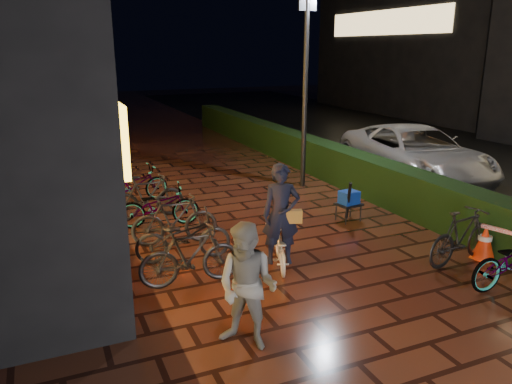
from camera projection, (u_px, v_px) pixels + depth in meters
name	position (u px, v px, depth m)	size (l,w,h in m)	color
ground	(377.00, 304.00, 7.49)	(80.00, 80.00, 0.00)	#381911
hedge	(309.00, 153.00, 15.65)	(0.70, 20.00, 1.00)	black
bystander_person	(248.00, 287.00, 6.23)	(0.81, 0.63, 1.67)	slate
van	(415.00, 153.00, 14.36)	(2.53, 5.48, 1.52)	#A1A1A6
lamp_post_hedge	(305.00, 87.00, 13.10)	(0.47, 0.15, 4.92)	black
lamp_post_sf	(105.00, 86.00, 11.15)	(0.50, 0.15, 5.23)	black
cyclist	(281.00, 230.00, 8.55)	(0.87, 1.38, 1.87)	silver
cart_assembly	(349.00, 199.00, 10.93)	(0.57, 0.60, 0.98)	black
parked_bikes_storefront	(161.00, 213.00, 10.14)	(1.97, 5.60, 1.00)	black
parked_bikes_hedge	(489.00, 248.00, 8.34)	(1.80, 1.69, 1.00)	black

